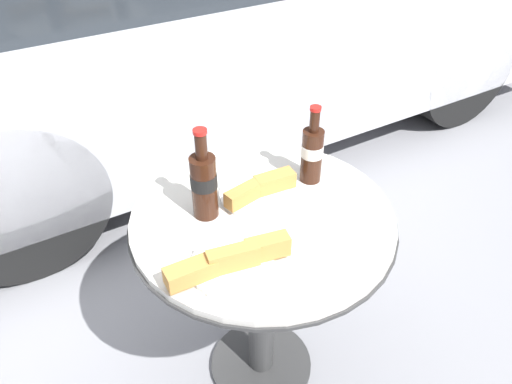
% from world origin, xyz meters
% --- Properties ---
extents(ground_plane, '(30.00, 30.00, 0.00)m').
position_xyz_m(ground_plane, '(0.00, 0.00, 0.00)').
color(ground_plane, gray).
extents(bistro_table, '(0.72, 0.72, 0.70)m').
position_xyz_m(bistro_table, '(0.00, 0.00, 0.54)').
color(bistro_table, '#333333').
rests_on(bistro_table, ground_plane).
extents(cola_bottle_left, '(0.07, 0.07, 0.26)m').
position_xyz_m(cola_bottle_left, '(-0.13, 0.08, 0.80)').
color(cola_bottle_left, '#33190F').
rests_on(cola_bottle_left, bistro_table).
extents(cola_bottle_right, '(0.06, 0.06, 0.24)m').
position_xyz_m(cola_bottle_right, '(0.20, 0.07, 0.79)').
color(cola_bottle_right, '#33190F').
rests_on(cola_bottle_right, bistro_table).
extents(lunch_plate_near, '(0.22, 0.21, 0.06)m').
position_xyz_m(lunch_plate_near, '(0.03, 0.07, 0.72)').
color(lunch_plate_near, white).
rests_on(lunch_plate_near, bistro_table).
extents(lunch_plate_far, '(0.30, 0.20, 0.07)m').
position_xyz_m(lunch_plate_far, '(-0.17, -0.14, 0.73)').
color(lunch_plate_far, white).
rests_on(lunch_plate_far, bistro_table).
extents(parked_car, '(4.02, 1.72, 1.46)m').
position_xyz_m(parked_car, '(0.63, 1.67, 0.69)').
color(parked_car, '#B7B7BC').
rests_on(parked_car, ground_plane).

